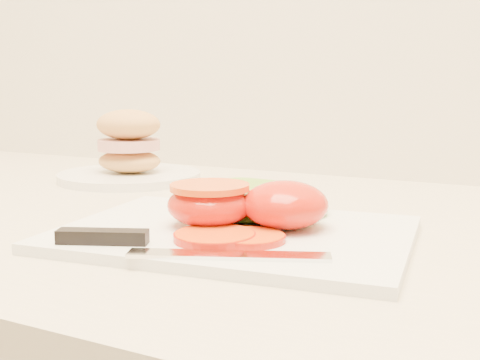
% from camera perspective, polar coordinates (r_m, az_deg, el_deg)
% --- Properties ---
extents(cutting_board, '(0.35, 0.27, 0.01)m').
position_cam_1_polar(cutting_board, '(0.57, -0.46, -5.14)').
color(cutting_board, white).
rests_on(cutting_board, counter).
extents(tomato_half_dome, '(0.08, 0.08, 0.04)m').
position_cam_1_polar(tomato_half_dome, '(0.57, 4.30, -2.34)').
color(tomato_half_dome, red).
rests_on(tomato_half_dome, cutting_board).
extents(tomato_half_cut, '(0.08, 0.08, 0.04)m').
position_cam_1_polar(tomato_half_cut, '(0.57, -2.88, -2.19)').
color(tomato_half_cut, red).
rests_on(tomato_half_cut, cutting_board).
extents(tomato_slice_0, '(0.07, 0.07, 0.01)m').
position_cam_1_polar(tomato_slice_0, '(0.53, -2.42, -5.38)').
color(tomato_slice_0, '#EC5C10').
rests_on(tomato_slice_0, cutting_board).
extents(tomato_slice_1, '(0.06, 0.06, 0.01)m').
position_cam_1_polar(tomato_slice_1, '(0.52, 0.89, -5.48)').
color(tomato_slice_1, '#EC5C10').
rests_on(tomato_slice_1, cutting_board).
extents(lettuce_leaf_0, '(0.16, 0.11, 0.03)m').
position_cam_1_polar(lettuce_leaf_0, '(0.63, 0.55, -1.91)').
color(lettuce_leaf_0, '#79BA31').
rests_on(lettuce_leaf_0, cutting_board).
extents(lettuce_leaf_1, '(0.12, 0.13, 0.02)m').
position_cam_1_polar(lettuce_leaf_1, '(0.62, 4.17, -2.35)').
color(lettuce_leaf_1, '#79BA31').
rests_on(lettuce_leaf_1, cutting_board).
extents(knife, '(0.23, 0.08, 0.01)m').
position_cam_1_polar(knife, '(0.51, -8.56, -5.98)').
color(knife, silver).
rests_on(knife, cutting_board).
extents(sandwich_plate, '(0.21, 0.21, 0.11)m').
position_cam_1_polar(sandwich_plate, '(0.91, -10.46, 2.29)').
color(sandwich_plate, white).
rests_on(sandwich_plate, counter).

